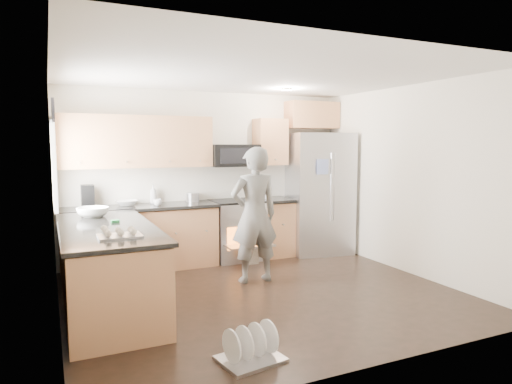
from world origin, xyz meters
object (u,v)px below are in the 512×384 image
stove_range (237,216)px  dish_rack (251,351)px  person (254,215)px  refrigerator (320,193)px

stove_range → dish_rack: size_ratio=3.18×
person → dish_rack: size_ratio=3.13×
stove_range → refrigerator: refrigerator is taller
stove_range → dish_rack: bearing=-110.3°
stove_range → refrigerator: size_ratio=0.91×
person → stove_range: bearing=-99.4°
refrigerator → person: bearing=-137.9°
stove_range → refrigerator: bearing=-5.7°
refrigerator → dish_rack: bearing=-120.4°
refrigerator → dish_rack: refrigerator is taller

